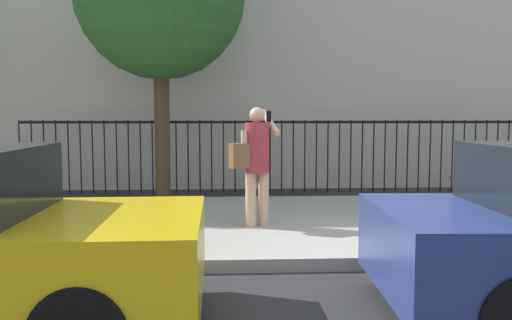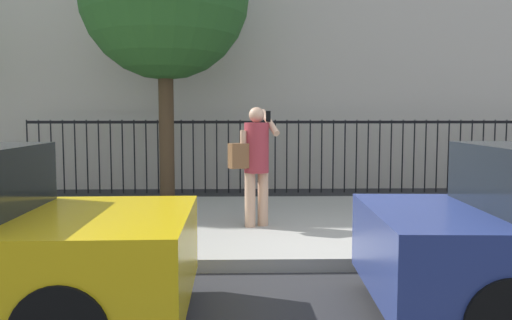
% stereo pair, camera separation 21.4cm
% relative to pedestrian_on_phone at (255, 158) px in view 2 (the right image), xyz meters
% --- Properties ---
extents(ground_plane, '(60.00, 60.00, 0.00)m').
position_rel_pedestrian_on_phone_xyz_m(ground_plane, '(1.18, -1.70, -1.11)').
color(ground_plane, '#28282B').
extents(sidewalk, '(28.00, 4.40, 0.15)m').
position_rel_pedestrian_on_phone_xyz_m(sidewalk, '(1.18, 0.50, -1.04)').
color(sidewalk, '#9E9B93').
rests_on(sidewalk, ground).
extents(iron_fence, '(12.03, 0.04, 1.60)m').
position_rel_pedestrian_on_phone_xyz_m(iron_fence, '(1.18, 4.20, -0.09)').
color(iron_fence, black).
rests_on(iron_fence, ground).
extents(pedestrian_on_phone, '(0.72, 0.56, 1.66)m').
position_rel_pedestrian_on_phone_xyz_m(pedestrian_on_phone, '(0.00, 0.00, 0.00)').
color(pedestrian_on_phone, tan).
rests_on(pedestrian_on_phone, sidewalk).
extents(street_bench, '(1.60, 0.45, 0.95)m').
position_rel_pedestrian_on_phone_xyz_m(street_bench, '(4.32, 1.47, -0.46)').
color(street_bench, brown).
rests_on(street_bench, sidewalk).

